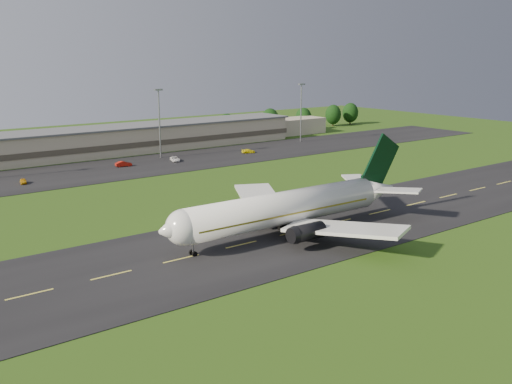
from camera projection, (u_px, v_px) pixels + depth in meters
ground at (339, 222)px, 104.47m from camera, size 360.00×360.00×0.00m
taxiway at (339, 222)px, 104.46m from camera, size 220.00×30.00×0.10m
apron at (158, 164)px, 160.67m from camera, size 260.00×30.00×0.10m
airliner at (287, 208)px, 96.16m from camera, size 51.25×42.18×15.57m
terminal at (141, 138)px, 182.34m from camera, size 145.00×16.00×8.40m
light_mast_centre at (159, 115)px, 166.85m from camera, size 2.40×1.20×20.35m
light_mast_east at (301, 106)px, 198.74m from camera, size 2.40×1.20×20.35m
tree_line at (192, 127)px, 204.01m from camera, size 195.78×9.01×9.68m
service_vehicle_a at (23, 181)px, 135.24m from camera, size 2.04×3.68×1.19m
service_vehicle_b at (124, 164)px, 156.08m from camera, size 4.65×2.22×1.47m
service_vehicle_c at (175, 159)px, 163.84m from camera, size 3.36×5.09×1.30m
service_vehicle_d at (248, 151)px, 177.67m from camera, size 4.58×2.91×1.24m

